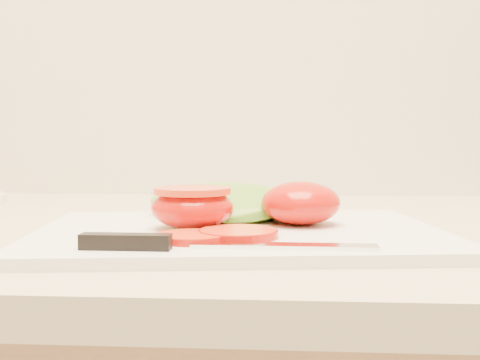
{
  "coord_description": "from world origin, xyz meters",
  "views": [
    {
      "loc": [
        -0.22,
        1.0,
        1.03
      ],
      "look_at": [
        -0.26,
        1.57,
        0.99
      ],
      "focal_mm": 45.0,
      "sensor_mm": 36.0,
      "label": 1
    }
  ],
  "objects": [
    {
      "name": "knife",
      "position": [
        -0.29,
        1.46,
        0.94
      ],
      "size": [
        0.23,
        0.03,
        0.01
      ],
      "rotation": [
        0.0,
        0.0,
        -0.01
      ],
      "color": "silver",
      "rests_on": "cutting_board"
    },
    {
      "name": "tomato_half_dome",
      "position": [
        -0.2,
        1.59,
        0.96
      ],
      "size": [
        0.08,
        0.08,
        0.04
      ],
      "primitive_type": "ellipsoid",
      "color": "red",
      "rests_on": "cutting_board"
    },
    {
      "name": "tomato_slice_0",
      "position": [
        -0.25,
        1.51,
        0.94
      ],
      "size": [
        0.07,
        0.07,
        0.01
      ],
      "primitive_type": "cylinder",
      "color": "#F14D1E",
      "rests_on": "cutting_board"
    },
    {
      "name": "cutting_board",
      "position": [
        -0.26,
        1.56,
        0.94
      ],
      "size": [
        0.41,
        0.32,
        0.01
      ],
      "primitive_type": "cube",
      "rotation": [
        0.0,
        0.0,
        0.12
      ],
      "color": "white",
      "rests_on": "counter"
    },
    {
      "name": "lettuce_leaf_0",
      "position": [
        -0.28,
        1.64,
        0.96
      ],
      "size": [
        0.2,
        0.16,
        0.03
      ],
      "primitive_type": "ellipsoid",
      "rotation": [
        0.0,
        0.0,
        -0.38
      ],
      "color": "#78BC31",
      "rests_on": "cutting_board"
    },
    {
      "name": "tomato_slice_1",
      "position": [
        -0.29,
        1.49,
        0.94
      ],
      "size": [
        0.06,
        0.06,
        0.01
      ],
      "primitive_type": "cylinder",
      "color": "#F14D1E",
      "rests_on": "cutting_board"
    },
    {
      "name": "tomato_half_cut",
      "position": [
        -0.3,
        1.56,
        0.96
      ],
      "size": [
        0.08,
        0.08,
        0.04
      ],
      "color": "red",
      "rests_on": "cutting_board"
    },
    {
      "name": "lettuce_leaf_1",
      "position": [
        -0.24,
        1.65,
        0.95
      ],
      "size": [
        0.13,
        0.12,
        0.02
      ],
      "primitive_type": "ellipsoid",
      "rotation": [
        0.0,
        0.0,
        0.55
      ],
      "color": "#78BC31",
      "rests_on": "cutting_board"
    }
  ]
}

